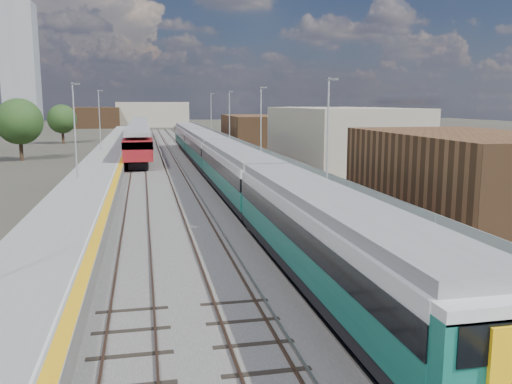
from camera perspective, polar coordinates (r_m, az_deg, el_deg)
name	(u,v)px	position (r m, az deg, el deg)	size (l,w,h in m)	color
ground	(189,165)	(61.56, -7.10, 2.84)	(320.00, 320.00, 0.00)	#47443A
ballast_bed	(167,163)	(63.90, -9.31, 3.06)	(10.50, 155.00, 0.06)	#565451
tracks	(172,160)	(65.58, -8.85, 3.30)	(8.96, 160.00, 0.17)	#4C3323
platform_right	(231,157)	(64.60, -2.62, 3.69)	(4.70, 155.00, 8.52)	slate
platform_left	(107,160)	(63.91, -15.42, 3.29)	(4.30, 155.00, 8.52)	slate
buildings	(90,88)	(150.18, -17.10, 10.45)	(72.00, 185.50, 40.00)	brown
green_train	(218,157)	(48.25, -4.05, 3.71)	(2.84, 79.01, 3.12)	black
red_train	(139,133)	(85.66, -12.20, 6.08)	(3.06, 62.03, 3.87)	black
tree_b	(19,122)	(71.03, -23.66, 6.81)	(5.51, 5.51, 7.46)	#382619
tree_c	(62,119)	(98.48, -19.75, 7.25)	(4.88, 4.88, 6.61)	#382619
tree_d	(310,123)	(81.39, 5.74, 7.29)	(4.69, 4.69, 6.35)	#382619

